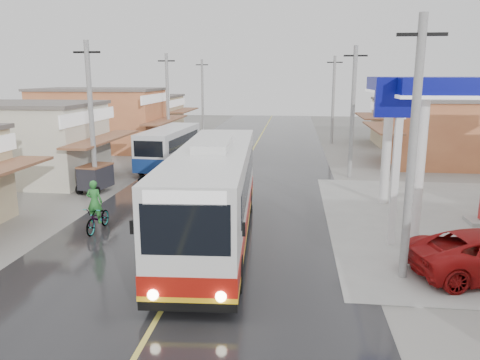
{
  "coord_description": "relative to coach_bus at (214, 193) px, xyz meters",
  "views": [
    {
      "loc": [
        3.46,
        -14.3,
        6.28
      ],
      "look_at": [
        1.17,
        5.53,
        1.79
      ],
      "focal_mm": 35.0,
      "sensor_mm": 36.0,
      "label": 1
    }
  ],
  "objects": [
    {
      "name": "shopfronts_left",
      "position": [
        -13.5,
        15.32,
        -1.88
      ],
      "size": [
        11.0,
        44.0,
        5.2
      ],
      "primitive_type": null,
      "color": "#C4B386",
      "rests_on": "ground"
    },
    {
      "name": "centre_line",
      "position": [
        -0.5,
        12.32,
        -1.86
      ],
      "size": [
        0.15,
        90.0,
        0.01
      ],
      "primitive_type": "cube",
      "color": "#D8CC4C",
      "rests_on": "road"
    },
    {
      "name": "ground",
      "position": [
        -0.5,
        -2.68,
        -1.88
      ],
      "size": [
        120.0,
        120.0,
        0.0
      ],
      "primitive_type": "plane",
      "color": "slate",
      "rests_on": "ground"
    },
    {
      "name": "utility_poles_right",
      "position": [
        6.5,
        12.32,
        -1.88
      ],
      "size": [
        1.6,
        36.0,
        8.0
      ],
      "primitive_type": null,
      "color": "gray",
      "rests_on": "ground"
    },
    {
      "name": "tricycle_near",
      "position": [
        -7.71,
        6.8,
        -1.01
      ],
      "size": [
        1.61,
        2.18,
        1.53
      ],
      "rotation": [
        0.0,
        0.0,
        -0.17
      ],
      "color": "#26262D",
      "rests_on": "ground"
    },
    {
      "name": "cyclist",
      "position": [
        -4.94,
        0.54,
        -1.16
      ],
      "size": [
        0.76,
        2.04,
        2.18
      ],
      "rotation": [
        0.0,
        0.0,
        -0.03
      ],
      "color": "black",
      "rests_on": "ground"
    },
    {
      "name": "coach_bus",
      "position": [
        0.0,
        0.0,
        0.0
      ],
      "size": [
        3.46,
        12.62,
        3.9
      ],
      "rotation": [
        0.0,
        0.0,
        0.06
      ],
      "color": "silver",
      "rests_on": "road"
    },
    {
      "name": "utility_poles_left",
      "position": [
        -7.5,
        13.32,
        -1.88
      ],
      "size": [
        1.6,
        50.0,
        8.0
      ],
      "primitive_type": null,
      "color": "gray",
      "rests_on": "ground"
    },
    {
      "name": "road",
      "position": [
        -0.5,
        12.32,
        -1.87
      ],
      "size": [
        12.0,
        90.0,
        0.02
      ],
      "primitive_type": "cube",
      "color": "black",
      "rests_on": "ground"
    },
    {
      "name": "second_bus",
      "position": [
        -5.53,
        14.2,
        -0.43
      ],
      "size": [
        2.67,
        8.23,
        2.69
      ],
      "rotation": [
        0.0,
        0.0,
        -0.06
      ],
      "color": "silver",
      "rests_on": "road"
    }
  ]
}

